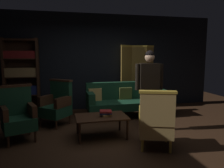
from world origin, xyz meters
TOP-DOWN VIEW (x-y plane):
  - ground_plane at (0.00, 0.00)m, footprint 10.00×10.00m
  - back_wall at (0.00, 2.45)m, footprint 7.20×0.10m
  - folding_screen at (1.22, 2.33)m, footprint 1.28×0.37m
  - bookshelf at (-2.15, 2.19)m, footprint 0.90×0.32m
  - velvet_couch at (0.55, 1.45)m, footprint 2.12×0.78m
  - coffee_table at (-0.38, 0.09)m, footprint 1.00×0.64m
  - armchair_gilt_accent at (0.43, -0.65)m, footprint 0.74×0.73m
  - armchair_wing_left at (-1.94, 0.31)m, footprint 0.74×0.74m
  - armchair_wing_right at (-1.24, 1.07)m, footprint 0.81×0.81m
  - standing_figure at (0.65, 0.19)m, footprint 0.58×0.27m
  - potted_plant at (-1.13, 1.82)m, footprint 0.55×0.55m
  - book_tan_leather at (-0.30, 0.08)m, footprint 0.22×0.21m
  - book_navy_cloth at (-0.30, 0.08)m, footprint 0.26×0.20m
  - book_red_leather at (-0.30, 0.08)m, footprint 0.26×0.24m

SIDE VIEW (x-z plane):
  - ground_plane at x=0.00m, z-range 0.00..0.00m
  - coffee_table at x=-0.38m, z-range 0.16..0.58m
  - book_tan_leather at x=-0.30m, z-range 0.42..0.46m
  - velvet_couch at x=0.55m, z-range 0.01..0.89m
  - book_navy_cloth at x=-0.30m, z-range 0.46..0.50m
  - potted_plant at x=-1.13m, z-range 0.07..0.90m
  - armchair_gilt_accent at x=0.43m, z-range -0.03..1.01m
  - armchair_wing_left at x=-1.94m, z-range -0.03..1.01m
  - armchair_wing_right at x=-1.24m, z-range -0.03..1.01m
  - book_red_leather at x=-0.30m, z-range 0.50..0.53m
  - folding_screen at x=1.22m, z-range 0.04..1.94m
  - standing_figure at x=0.65m, z-range 0.17..1.88m
  - bookshelf at x=-2.15m, z-range 0.04..2.09m
  - back_wall at x=0.00m, z-range 0.00..2.80m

